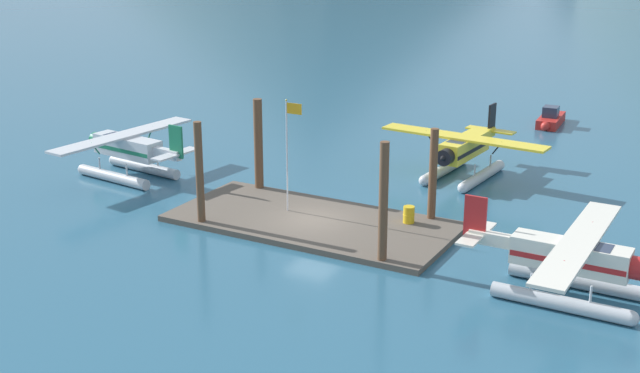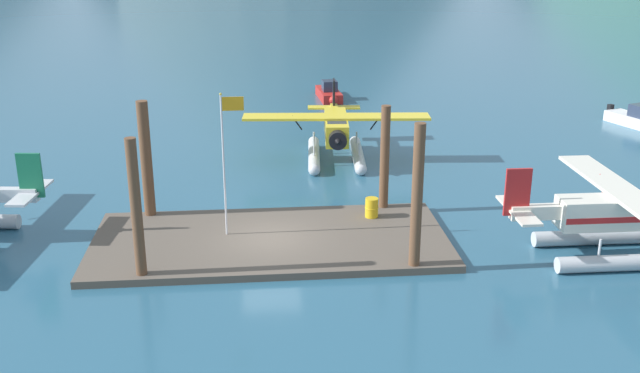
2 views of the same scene
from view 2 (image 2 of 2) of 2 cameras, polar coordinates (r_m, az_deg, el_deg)
ground_plane at (r=30.73m, az=-3.88°, el=-4.51°), size 1200.00×1200.00×0.00m
dock_platform at (r=30.67m, az=-3.89°, el=-4.25°), size 14.74×6.95×0.30m
piling_near_left at (r=27.26m, az=-14.13°, el=-1.94°), size 0.41×0.41×5.55m
piling_near_right at (r=27.38m, az=7.57°, el=-1.04°), size 0.42×0.42×5.88m
piling_far_left at (r=33.10m, az=-13.39°, el=1.85°), size 0.50×0.50×5.51m
piling_far_right at (r=33.31m, az=5.06°, el=2.04°), size 0.42×0.42×5.09m
flagpole at (r=29.87m, az=-7.33°, el=2.97°), size 0.95×0.10×6.05m
fuel_drum at (r=32.64m, az=4.05°, el=-1.65°), size 0.62×0.62×0.88m
mooring_buoy at (r=38.52m, az=21.98°, el=-0.28°), size 0.81×0.81×0.81m
seaplane_cream_stbd_aft at (r=31.20m, az=22.21°, el=-2.46°), size 7.98×10.41×3.84m
seaplane_yellow_bow_right at (r=41.39m, az=1.26°, el=4.15°), size 10.48×7.97×3.84m
boat_red_open_north at (r=57.31m, az=0.72°, el=7.30°), size 1.77×4.89×1.50m
boat_white_open_east at (r=53.53m, az=23.52°, el=4.83°), size 2.83×4.68×1.50m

